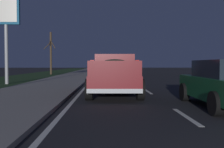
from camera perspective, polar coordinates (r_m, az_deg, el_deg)
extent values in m
plane|color=black|center=(29.17, 2.91, -0.62)|extent=(144.00, 144.00, 0.00)
cube|color=gray|center=(29.30, -8.28, -0.51)|extent=(108.00, 4.00, 0.12)
cube|color=#1E3819|center=(30.32, -17.70, -0.61)|extent=(108.00, 6.00, 0.01)
cube|color=silver|center=(7.57, 15.44, -8.66)|extent=(2.40, 0.14, 0.01)
cube|color=silver|center=(13.91, 7.62, -3.68)|extent=(2.40, 0.14, 0.01)
cube|color=silver|center=(20.31, 4.77, -1.83)|extent=(2.40, 0.14, 0.01)
cube|color=silver|center=(27.02, 3.25, -0.83)|extent=(2.40, 0.14, 0.01)
cube|color=silver|center=(32.87, 2.43, -0.30)|extent=(2.40, 0.14, 0.01)
cube|color=silver|center=(38.97, 1.84, 0.09)|extent=(2.40, 0.14, 0.01)
cube|color=silver|center=(45.49, 1.38, 0.39)|extent=(2.40, 0.14, 0.01)
cube|color=silver|center=(52.41, 1.02, 0.62)|extent=(2.40, 0.14, 0.01)
cube|color=silver|center=(59.17, 0.75, 0.80)|extent=(2.40, 0.14, 0.01)
cube|color=silver|center=(65.49, 0.55, 0.93)|extent=(2.40, 0.14, 0.01)
cube|color=silver|center=(71.81, 0.39, 1.04)|extent=(2.40, 0.14, 0.01)
cube|color=silver|center=(77.11, 0.27, 1.12)|extent=(2.40, 0.14, 0.01)
cube|color=silver|center=(29.12, -3.78, -0.62)|extent=(108.00, 0.14, 0.01)
cube|color=maroon|center=(12.21, 0.59, -1.34)|extent=(5.47, 2.18, 0.60)
cube|color=maroon|center=(13.38, 0.59, 2.18)|extent=(2.22, 1.91, 0.90)
cube|color=#1E2833|center=(12.33, 0.59, 2.41)|extent=(0.09, 1.44, 0.50)
cube|color=maroon|center=(11.15, -4.25, 1.30)|extent=(3.02, 0.18, 0.56)
cube|color=maroon|center=(11.15, 5.42, 1.30)|extent=(3.02, 0.18, 0.56)
cube|color=maroon|center=(9.53, 0.57, 1.16)|extent=(0.14, 1.88, 0.56)
cube|color=silver|center=(9.58, 0.57, -3.62)|extent=(0.19, 2.00, 0.16)
cube|color=red|center=(9.58, -4.22, 2.36)|extent=(0.06, 0.14, 0.20)
cube|color=red|center=(9.57, 5.37, 2.36)|extent=(0.06, 0.14, 0.20)
ellipsoid|color=#193823|center=(11.11, 0.58, 1.51)|extent=(2.64, 1.61, 0.64)
sphere|color=silver|center=(11.62, -1.19, 0.85)|extent=(0.40, 0.40, 0.40)
sphere|color=beige|center=(10.52, 2.21, 0.60)|extent=(0.34, 0.34, 0.34)
cylinder|color=black|center=(14.05, -3.49, -1.91)|extent=(0.84, 0.28, 0.84)
cylinder|color=black|center=(14.04, 4.68, -1.91)|extent=(0.84, 0.28, 0.84)
cylinder|color=black|center=(10.51, -4.89, -3.29)|extent=(0.84, 0.28, 0.84)
cylinder|color=black|center=(10.50, 6.05, -3.29)|extent=(0.84, 0.28, 0.84)
cube|color=maroon|center=(29.05, -0.74, 0.61)|extent=(4.43, 1.88, 0.70)
cube|color=#1E2833|center=(28.79, -0.72, 1.85)|extent=(2.49, 1.63, 0.56)
cylinder|color=black|center=(30.54, -2.50, 0.14)|extent=(0.68, 0.22, 0.68)
cylinder|color=black|center=(30.59, 0.87, 0.15)|extent=(0.68, 0.22, 0.68)
cylinder|color=black|center=(27.55, -2.52, -0.07)|extent=(0.68, 0.22, 0.68)
cylinder|color=black|center=(27.60, 1.22, -0.07)|extent=(0.68, 0.22, 0.68)
cube|color=red|center=(26.90, -0.61, 0.60)|extent=(0.11, 1.51, 0.10)
cylinder|color=black|center=(10.65, 15.11, -3.71)|extent=(0.68, 0.22, 0.68)
cylinder|color=black|center=(7.83, 21.11, -5.88)|extent=(0.68, 0.22, 0.68)
cube|color=black|center=(40.15, -0.61, 1.04)|extent=(4.44, 1.89, 0.70)
cube|color=#1E2833|center=(39.89, -0.61, 1.94)|extent=(2.50, 1.63, 0.56)
cylinder|color=black|center=(41.67, -1.83, 0.69)|extent=(0.68, 0.22, 0.68)
cylinder|color=black|center=(41.65, 0.64, 0.69)|extent=(0.68, 0.22, 0.68)
cylinder|color=black|center=(38.68, -1.96, 0.57)|extent=(0.68, 0.22, 0.68)
cylinder|color=black|center=(38.66, 0.71, 0.57)|extent=(0.68, 0.22, 0.68)
cube|color=red|center=(38.00, -0.64, 1.06)|extent=(0.11, 1.51, 0.10)
cube|color=#9E845B|center=(42.19, 3.69, 1.09)|extent=(4.44, 1.91, 0.70)
cube|color=#1E2833|center=(41.94, 3.73, 1.95)|extent=(2.50, 1.64, 0.56)
cylinder|color=black|center=(43.60, 2.30, 0.75)|extent=(0.68, 0.22, 0.68)
cylinder|color=black|center=(43.79, 4.64, 0.75)|extent=(0.68, 0.22, 0.68)
cylinder|color=black|center=(40.62, 2.67, 0.65)|extent=(0.68, 0.22, 0.68)
cylinder|color=black|center=(40.83, 5.18, 0.65)|extent=(0.68, 0.22, 0.68)
cube|color=red|center=(40.06, 4.04, 1.11)|extent=(0.12, 1.51, 0.10)
cylinder|color=#99999E|center=(20.31, -21.54, 6.99)|extent=(0.24, 0.24, 6.36)
cube|color=navy|center=(20.60, -21.63, 12.76)|extent=(0.24, 1.90, 2.20)
cube|color=silver|center=(20.48, -21.76, 12.83)|extent=(0.04, 1.60, 1.87)
cylinder|color=#423323|center=(36.89, -12.86, 4.30)|extent=(0.28, 0.28, 5.65)
cylinder|color=#423323|center=(36.60, -13.09, 6.56)|extent=(0.86, 0.23, 0.75)
cylinder|color=#423323|center=(36.88, -12.42, 6.14)|extent=(0.12, 0.68, 1.10)
cylinder|color=#423323|center=(37.39, -13.56, 5.88)|extent=(0.65, 1.17, 1.02)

